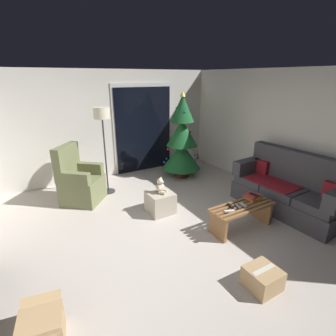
% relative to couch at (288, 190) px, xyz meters
% --- Properties ---
extents(ground_plane, '(7.00, 7.00, 0.00)m').
position_rel_couch_xyz_m(ground_plane, '(-2.32, 0.34, -0.40)').
color(ground_plane, '#BCB2A8').
extents(wall_back, '(5.72, 0.12, 2.50)m').
position_rel_couch_xyz_m(wall_back, '(-2.32, 3.40, 0.85)').
color(wall_back, silver).
rests_on(wall_back, ground).
extents(wall_right, '(0.12, 6.00, 2.50)m').
position_rel_couch_xyz_m(wall_right, '(0.54, 0.34, 0.85)').
color(wall_right, silver).
rests_on(wall_right, ground).
extents(patio_door_frame, '(1.60, 0.02, 2.20)m').
position_rel_couch_xyz_m(patio_door_frame, '(-1.29, 3.33, 0.70)').
color(patio_door_frame, silver).
rests_on(patio_door_frame, ground).
extents(patio_door_glass, '(1.50, 0.02, 2.10)m').
position_rel_couch_xyz_m(patio_door_glass, '(-1.29, 3.31, 0.65)').
color(patio_door_glass, black).
rests_on(patio_door_glass, ground).
extents(couch, '(0.86, 1.97, 1.08)m').
position_rel_couch_xyz_m(couch, '(0.00, 0.00, 0.00)').
color(couch, '#3D3D42').
rests_on(couch, ground).
extents(coffee_table, '(1.10, 0.40, 0.41)m').
position_rel_couch_xyz_m(coffee_table, '(-1.17, -0.02, -0.13)').
color(coffee_table, olive).
rests_on(coffee_table, ground).
extents(remote_silver, '(0.05, 0.16, 0.02)m').
position_rel_couch_xyz_m(remote_silver, '(-1.16, -0.03, 0.02)').
color(remote_silver, '#ADADB2').
rests_on(remote_silver, coffee_table).
extents(remote_graphite, '(0.09, 0.16, 0.02)m').
position_rel_couch_xyz_m(remote_graphite, '(-1.27, -0.02, 0.02)').
color(remote_graphite, '#333338').
rests_on(remote_graphite, coffee_table).
extents(remote_black, '(0.08, 0.16, 0.02)m').
position_rel_couch_xyz_m(remote_black, '(-1.36, 0.05, 0.02)').
color(remote_black, black).
rests_on(remote_black, coffee_table).
extents(remote_white, '(0.16, 0.10, 0.02)m').
position_rel_couch_xyz_m(remote_white, '(-1.49, -0.06, 0.02)').
color(remote_white, silver).
rests_on(remote_white, coffee_table).
extents(book_stack, '(0.25, 0.23, 0.09)m').
position_rel_couch_xyz_m(book_stack, '(-0.88, 0.06, 0.06)').
color(book_stack, '#B79333').
rests_on(book_stack, coffee_table).
extents(cell_phone, '(0.09, 0.15, 0.01)m').
position_rel_couch_xyz_m(cell_phone, '(-0.86, 0.04, 0.10)').
color(cell_phone, black).
rests_on(cell_phone, book_stack).
extents(christmas_tree, '(0.92, 0.92, 2.04)m').
position_rel_couch_xyz_m(christmas_tree, '(-0.74, 2.40, 0.50)').
color(christmas_tree, '#4C1E19').
rests_on(christmas_tree, ground).
extents(armchair, '(0.97, 0.97, 1.13)m').
position_rel_couch_xyz_m(armchair, '(-3.18, 2.28, 0.00)').
color(armchair, olive).
rests_on(armchair, ground).
extents(floor_lamp, '(0.32, 0.32, 1.78)m').
position_rel_couch_xyz_m(floor_lamp, '(-2.59, 2.42, 1.11)').
color(floor_lamp, '#2D2D30').
rests_on(floor_lamp, ground).
extents(ottoman, '(0.44, 0.44, 0.39)m').
position_rel_couch_xyz_m(ottoman, '(-2.04, 1.10, -0.21)').
color(ottoman, '#B2A893').
rests_on(ottoman, ground).
extents(teddy_bear_cream, '(0.21, 0.22, 0.29)m').
position_rel_couch_xyz_m(teddy_bear_cream, '(-2.04, 1.09, 0.11)').
color(teddy_bear_cream, beige).
rests_on(teddy_bear_cream, ottoman).
extents(cardboard_box_open_near_shelf, '(0.44, 0.56, 0.35)m').
position_rel_couch_xyz_m(cardboard_box_open_near_shelf, '(-4.15, -0.48, -0.25)').
color(cardboard_box_open_near_shelf, tan).
rests_on(cardboard_box_open_near_shelf, ground).
extents(cardboard_box_taped_mid_floor, '(0.37, 0.36, 0.25)m').
position_rel_couch_xyz_m(cardboard_box_taped_mid_floor, '(-1.87, -1.05, -0.27)').
color(cardboard_box_taped_mid_floor, tan).
rests_on(cardboard_box_taped_mid_floor, ground).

